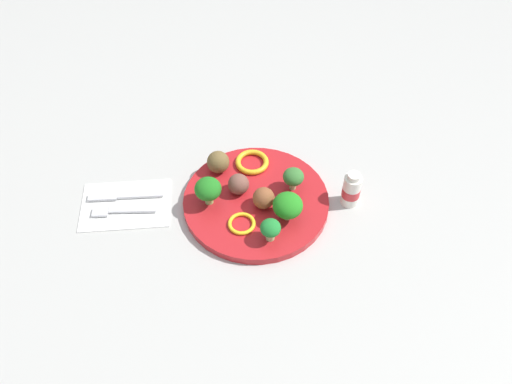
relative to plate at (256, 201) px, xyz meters
name	(u,v)px	position (x,y,z in m)	size (l,w,h in m)	color
ground_plane	(256,204)	(0.00, 0.00, -0.01)	(4.00, 4.00, 0.00)	#B2B2AD
plate	(256,201)	(0.00, 0.00, 0.00)	(0.28, 0.28, 0.02)	red
broccoli_floret_mid_left	(293,177)	(-0.07, -0.02, 0.04)	(0.04, 0.04, 0.05)	#9DC381
broccoli_floret_near_rim	(288,206)	(-0.05, 0.05, 0.04)	(0.06, 0.06, 0.06)	#A0CC7E
broccoli_floret_back_left	(208,189)	(0.09, 0.00, 0.04)	(0.05, 0.05, 0.06)	#96C767
broccoli_floret_far_rim	(270,229)	(-0.02, 0.09, 0.04)	(0.04, 0.04, 0.05)	#AAC97F
meatball_front_left	(218,162)	(0.07, -0.08, 0.03)	(0.04, 0.04, 0.04)	brown
meatball_center	(239,184)	(0.03, -0.02, 0.03)	(0.04, 0.04, 0.04)	brown
meatball_back_left	(264,198)	(-0.01, 0.02, 0.03)	(0.04, 0.04, 0.04)	brown
pepper_ring_back_right	(242,224)	(0.03, 0.06, 0.01)	(0.05, 0.05, 0.01)	yellow
pepper_ring_far_rim	(253,162)	(0.00, -0.09, 0.01)	(0.07, 0.07, 0.01)	gold
napkin	(126,204)	(0.25, -0.02, -0.01)	(0.17, 0.12, 0.01)	white
fork	(120,210)	(0.26, 0.00, 0.00)	(0.12, 0.02, 0.01)	silver
knife	(122,196)	(0.26, -0.04, 0.00)	(0.15, 0.02, 0.01)	silver
yogurt_bottle	(351,190)	(-0.18, 0.01, 0.03)	(0.03, 0.03, 0.08)	white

